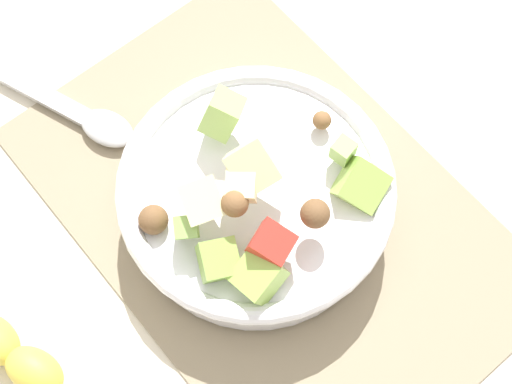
# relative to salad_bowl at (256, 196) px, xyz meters

# --- Properties ---
(ground_plane) EXTENTS (2.40, 2.40, 0.00)m
(ground_plane) POSITION_rel_salad_bowl_xyz_m (-0.01, -0.01, -0.04)
(ground_plane) COLOR silver
(placemat) EXTENTS (0.47, 0.31, 0.01)m
(placemat) POSITION_rel_salad_bowl_xyz_m (-0.01, -0.01, -0.04)
(placemat) COLOR gray
(placemat) RESTS_ON ground_plane
(salad_bowl) EXTENTS (0.25, 0.25, 0.13)m
(salad_bowl) POSITION_rel_salad_bowl_xyz_m (0.00, 0.00, 0.00)
(salad_bowl) COLOR white
(salad_bowl) RESTS_ON placemat
(serving_spoon) EXTENTS (0.24, 0.11, 0.01)m
(serving_spoon) POSITION_rel_salad_bowl_xyz_m (0.21, 0.07, -0.03)
(serving_spoon) COLOR #B7B7BC
(serving_spoon) RESTS_ON placemat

